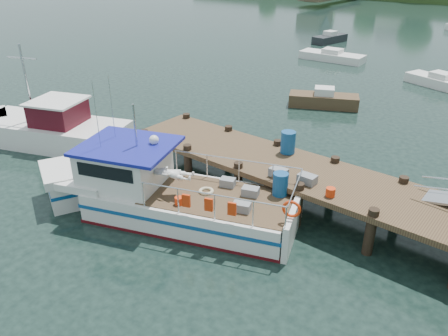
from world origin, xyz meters
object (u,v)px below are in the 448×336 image
Objects in this scene: lobster_boat at (158,192)px; moored_a at (332,56)px; moored_e at (330,38)px; moored_rowboat at (324,100)px; moored_b at (440,82)px; work_boat at (44,128)px.

moored_a is (-6.16, 25.84, -0.49)m from lobster_boat.
moored_a is 8.13m from moored_e.
moored_b is at bearing 67.92° from moored_rowboat.
moored_a is at bearing 83.17° from lobster_boat.
moored_b is (9.37, -2.75, 0.01)m from moored_a.
work_boat is 1.61× the size of moored_a.
work_boat is at bearing -88.39° from moored_e.
lobster_boat is 9.00m from work_boat.
lobster_boat is at bearing -73.43° from moored_e.
moored_a is 1.13× the size of moored_b.
lobster_boat is 2.29× the size of moored_rowboat.
moored_b is at bearing 61.84° from lobster_boat.
lobster_boat reaches higher than moored_a.
moored_rowboat is (7.92, 13.36, -0.31)m from work_boat.
moored_rowboat is at bearing -64.65° from moored_e.
work_boat is at bearing 153.39° from lobster_boat.
lobster_boat is 14.40m from moored_rowboat.
lobster_boat reaches higher than work_boat.
moored_e is (-1.02, 32.04, -0.32)m from work_boat.
work_boat is 32.05m from moored_e.
lobster_boat is 1.10× the size of work_boat.
moored_a is at bearing 117.87° from moored_rowboat.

